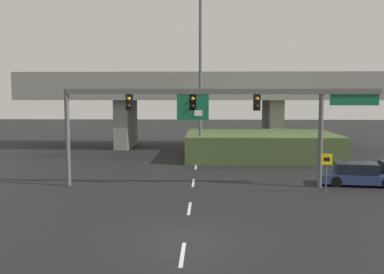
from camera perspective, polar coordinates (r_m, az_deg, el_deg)
ground_plane at (r=17.57m, az=-0.90°, el=-12.69°), size 160.00×160.00×0.00m
lane_markings at (r=30.92m, az=0.34°, el=-4.73°), size 0.14×33.42×0.01m
signal_gantry at (r=26.31m, az=2.81°, el=3.94°), size 18.48×0.44×5.79m
speed_limit_sign at (r=25.85m, az=16.70°, el=-3.67°), size 0.60×0.11×2.26m
highway_light_pole_near at (r=36.18m, az=1.08°, el=10.83°), size 0.70×0.36×16.95m
overpass_bridge at (r=46.24m, az=0.87°, el=5.30°), size 35.65×7.82×7.58m
grass_embankment at (r=39.29m, az=8.59°, el=-1.02°), size 12.57×9.20×2.15m
parked_sedan_near_right at (r=28.95m, az=20.30°, el=-4.51°), size 4.79×2.45×1.35m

